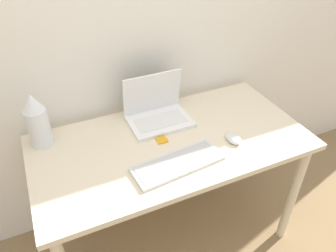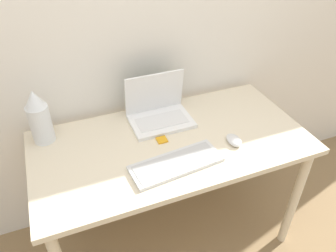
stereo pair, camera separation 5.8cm
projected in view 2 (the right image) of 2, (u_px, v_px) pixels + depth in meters
The scene contains 7 objects.
wall_back at pixel (141, 19), 1.67m from camera, with size 6.00×0.05×2.50m.
desk at pixel (171, 154), 1.70m from camera, with size 1.38×0.70×0.77m.
laptop at pixel (159, 111), 1.76m from camera, with size 0.33×0.24×0.25m.
keyboard at pixel (176, 163), 1.50m from camera, with size 0.44×0.20×0.02m.
mouse at pixel (234, 140), 1.62m from camera, with size 0.07×0.10×0.03m.
vase at pixel (39, 117), 1.57m from camera, with size 0.10×0.10×0.28m.
mp3_player at pixel (162, 140), 1.64m from camera, with size 0.05×0.05×0.01m.
Camera 2 is at (-0.49, -0.83, 1.80)m, focal length 35.00 mm.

